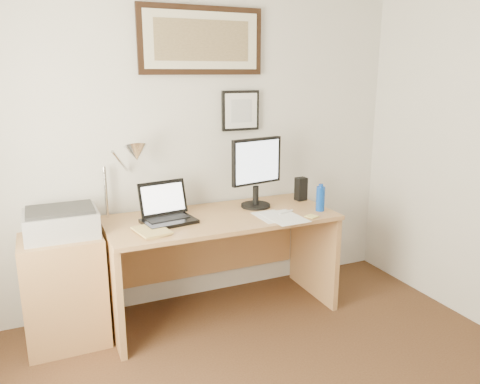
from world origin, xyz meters
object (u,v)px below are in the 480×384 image
water_bottle (320,199)px  lcd_monitor (256,169)px  desk (217,243)px  printer (61,222)px  book (138,234)px  laptop (167,213)px  side_cabinet (65,290)px

water_bottle → lcd_monitor: bearing=144.9°
water_bottle → desk: water_bottle is taller
water_bottle → printer: water_bottle is taller
book → laptop: (0.24, 0.21, 0.05)m
water_bottle → laptop: size_ratio=0.48×
side_cabinet → water_bottle: 1.85m
book → desk: (0.62, 0.25, -0.24)m
side_cabinet → printer: bearing=55.9°
printer → laptop: bearing=-3.0°
laptop → lcd_monitor: size_ratio=0.72×
desk → laptop: (-0.38, -0.04, 0.29)m
book → water_bottle: bearing=-0.2°
printer → book: bearing=-29.7°
side_cabinet → laptop: bearing=-0.7°
book → lcd_monitor: 1.02m
water_bottle → book: (-1.33, 0.00, -0.08)m
side_cabinet → desk: 1.08m
printer → desk: bearing=0.5°
side_cabinet → book: bearing=-25.9°
printer → side_cabinet: bearing=-124.1°
side_cabinet → lcd_monitor: 1.55m
desk → lcd_monitor: lcd_monitor is taller
side_cabinet → printer: (0.02, 0.03, 0.45)m
water_bottle → book: size_ratio=0.71×
desk → printer: printer is taller
book → printer: printer is taller
book → printer: 0.50m
side_cabinet → desk: desk is taller
book → desk: book is taller
water_bottle → lcd_monitor: (-0.39, 0.27, 0.20)m
book → desk: size_ratio=0.16×
book → desk: bearing=22.1°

